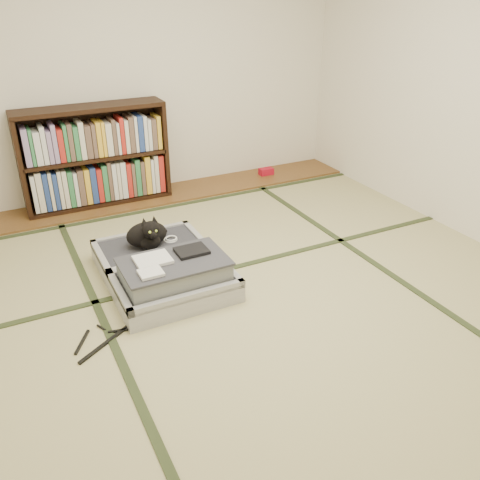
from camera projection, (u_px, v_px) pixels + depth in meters
name	position (u px, v px, depth m)	size (l,w,h in m)	color
floor	(257.00, 295.00, 3.45)	(4.50, 4.50, 0.00)	tan
wood_strip	(161.00, 195.00, 5.03)	(4.00, 0.50, 0.02)	brown
red_item	(266.00, 171.00, 5.52)	(0.15, 0.09, 0.07)	#AC0D22
room_shell	(261.00, 71.00, 2.78)	(4.50, 4.50, 4.50)	white
tatami_borders	(226.00, 263.00, 3.84)	(4.00, 4.50, 0.01)	#2D381E
bookcase	(95.00, 158.00, 4.66)	(1.32, 0.30, 0.92)	black
suitcase	(165.00, 269.00, 3.54)	(0.78, 1.04, 0.31)	#ADACB1
cat	(148.00, 235.00, 3.70)	(0.35, 0.35, 0.28)	black
cable_coil	(171.00, 239.00, 3.84)	(0.11, 0.11, 0.03)	white
hanger	(106.00, 338.00, 3.02)	(0.44, 0.32, 0.01)	black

